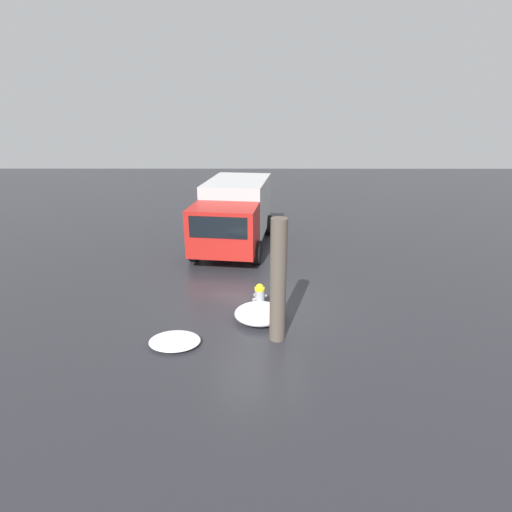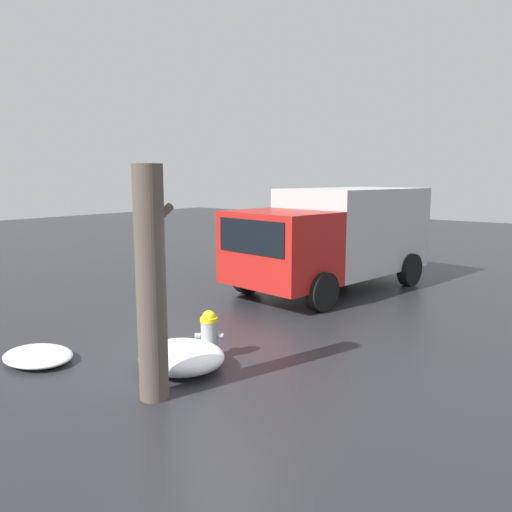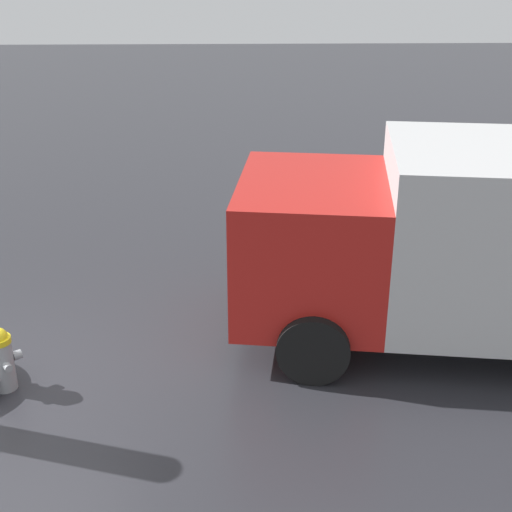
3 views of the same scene
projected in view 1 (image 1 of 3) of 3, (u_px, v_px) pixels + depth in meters
ground_plane at (260, 310)px, 11.63m from camera, size 60.00×60.00×0.00m
fire_hydrant at (260, 297)px, 11.49m from camera, size 0.40×0.44×0.83m
tree_trunk at (278, 281)px, 9.64m from camera, size 0.61×0.40×3.16m
delivery_truck at (235, 212)px, 16.73m from camera, size 6.21×3.34×2.69m
snow_pile_by_hydrant at (175, 341)px, 9.88m from camera, size 1.00×1.28×0.20m
snow_pile_curbside at (260, 314)px, 10.97m from camera, size 1.28×1.39×0.44m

